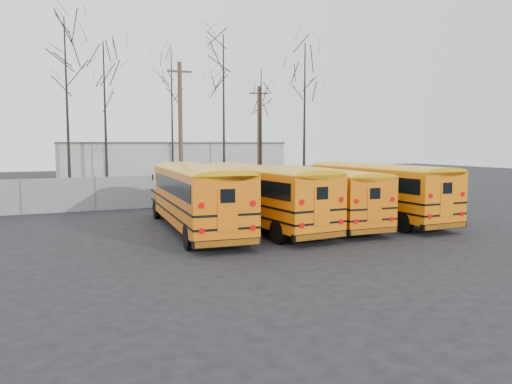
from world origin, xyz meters
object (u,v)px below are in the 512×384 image
bus_a (197,193)px  utility_pole_right (259,139)px  utility_pole_left (180,130)px  bus_b (260,191)px  bus_d (376,187)px  bus_c (321,191)px

bus_a → utility_pole_right: size_ratio=1.31×
bus_a → utility_pole_left: 13.67m
utility_pole_right → bus_b: bearing=-98.2°
utility_pole_right → bus_d: bearing=-75.9°
bus_b → utility_pole_left: (0.02, 13.24, 3.15)m
bus_b → bus_d: (6.42, -0.25, -0.01)m
utility_pole_left → bus_a: bearing=-99.2°
bus_a → bus_b: bus_a is taller
bus_b → utility_pole_right: size_ratio=1.29×
bus_b → bus_c: 3.23m
utility_pole_left → utility_pole_right: bearing=20.4°
bus_d → utility_pole_right: utility_pole_right is taller
bus_c → utility_pole_right: (3.82, 15.47, 2.71)m
bus_a → bus_d: size_ratio=1.04×
bus_a → utility_pole_right: (10.01, 15.06, 2.56)m
bus_c → bus_d: bus_d is taller
bus_a → utility_pole_right: 18.27m
bus_a → bus_b: 2.99m
bus_d → utility_pole_right: 15.81m
bus_b → utility_pole_right: bearing=61.0°
bus_d → bus_c: bearing=177.7°
bus_c → utility_pole_right: bearing=79.5°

